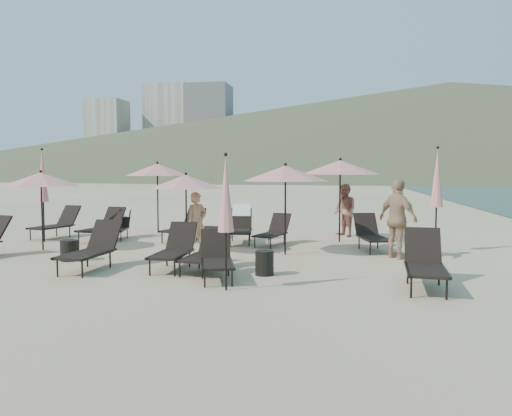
% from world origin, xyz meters
% --- Properties ---
extents(ground, '(800.00, 800.00, 0.00)m').
position_xyz_m(ground, '(0.00, 0.00, 0.00)').
color(ground, '#D6BA8C').
rests_on(ground, ground).
extents(volcanic_headland, '(690.00, 690.00, 55.00)m').
position_xyz_m(volcanic_headland, '(71.37, 302.62, 26.49)').
color(volcanic_headland, brown).
rests_on(volcanic_headland, ground).
extents(hotel_skyline, '(109.00, 82.00, 55.00)m').
position_xyz_m(hotel_skyline, '(-93.62, 271.21, 24.18)').
color(hotel_skyline, beige).
rests_on(hotel_skyline, ground).
extents(lounger_1, '(0.72, 1.77, 1.00)m').
position_xyz_m(lounger_1, '(-2.59, -0.17, 0.47)').
color(lounger_1, black).
rests_on(lounger_1, ground).
extents(lounger_2, '(0.67, 1.67, 0.95)m').
position_xyz_m(lounger_2, '(-0.90, 0.25, 0.44)').
color(lounger_2, black).
rests_on(lounger_2, ground).
extents(lounger_3, '(0.75, 1.59, 0.88)m').
position_xyz_m(lounger_3, '(-0.17, 0.10, 0.41)').
color(lounger_3, black).
rests_on(lounger_3, ground).
extents(lounger_4, '(1.04, 1.67, 0.90)m').
position_xyz_m(lounger_4, '(0.25, -0.56, 0.42)').
color(lounger_4, black).
rests_on(lounger_4, ground).
extents(lounger_5, '(0.77, 1.79, 1.01)m').
position_xyz_m(lounger_5, '(4.12, -0.63, 0.47)').
color(lounger_5, black).
rests_on(lounger_5, ground).
extents(lounger_6, '(0.90, 1.62, 0.95)m').
position_xyz_m(lounger_6, '(-4.34, 4.67, 0.46)').
color(lounger_6, black).
rests_on(lounger_6, ground).
extents(lounger_7, '(0.89, 1.80, 0.99)m').
position_xyz_m(lounger_7, '(-4.57, 4.11, 0.46)').
color(lounger_7, black).
rests_on(lounger_7, ground).
extents(lounger_8, '(1.06, 1.78, 0.96)m').
position_xyz_m(lounger_8, '(-2.12, 4.53, 0.45)').
color(lounger_8, black).
rests_on(lounger_8, ground).
extents(lounger_9, '(0.94, 1.84, 1.10)m').
position_xyz_m(lounger_9, '(-0.39, 4.57, 0.52)').
color(lounger_9, black).
rests_on(lounger_9, ground).
extents(lounger_10, '(0.96, 1.62, 0.88)m').
position_xyz_m(lounger_10, '(0.66, 4.10, 0.41)').
color(lounger_10, black).
rests_on(lounger_10, ground).
extents(lounger_11, '(1.02, 1.75, 0.95)m').
position_xyz_m(lounger_11, '(3.37, 3.67, 0.44)').
color(lounger_11, black).
rests_on(lounger_11, ground).
extents(lounger_12, '(1.00, 1.82, 0.99)m').
position_xyz_m(lounger_12, '(-6.36, 4.49, 0.46)').
color(lounger_12, black).
rests_on(lounger_12, ground).
extents(umbrella_open_0, '(1.99, 1.99, 2.14)m').
position_xyz_m(umbrella_open_0, '(-5.27, 2.10, 1.89)').
color(umbrella_open_0, black).
rests_on(umbrella_open_0, ground).
extents(umbrella_open_1, '(1.93, 1.93, 2.07)m').
position_xyz_m(umbrella_open_1, '(-1.33, 2.34, 1.83)').
color(umbrella_open_1, black).
rests_on(umbrella_open_1, ground).
extents(umbrella_open_2, '(2.15, 2.15, 2.31)m').
position_xyz_m(umbrella_open_2, '(1.20, 2.52, 2.04)').
color(umbrella_open_2, black).
rests_on(umbrella_open_2, ground).
extents(umbrella_open_3, '(2.28, 2.28, 2.45)m').
position_xyz_m(umbrella_open_3, '(-3.69, 6.34, 2.17)').
color(umbrella_open_3, black).
rests_on(umbrella_open_3, ground).
extents(umbrella_open_4, '(2.33, 2.33, 2.51)m').
position_xyz_m(umbrella_open_4, '(2.50, 5.15, 2.22)').
color(umbrella_open_4, black).
rests_on(umbrella_open_4, ground).
extents(umbrella_closed_0, '(0.28, 0.28, 2.40)m').
position_xyz_m(umbrella_closed_0, '(0.67, -1.47, 1.67)').
color(umbrella_closed_0, black).
rests_on(umbrella_closed_0, ground).
extents(umbrella_closed_1, '(0.32, 0.32, 2.75)m').
position_xyz_m(umbrella_closed_1, '(5.00, 3.66, 1.91)').
color(umbrella_closed_1, black).
rests_on(umbrella_closed_1, ground).
extents(umbrella_closed_2, '(0.33, 0.33, 2.79)m').
position_xyz_m(umbrella_closed_2, '(-6.18, 3.54, 1.94)').
color(umbrella_closed_2, black).
rests_on(umbrella_closed_2, ground).
extents(side_table_0, '(0.44, 0.44, 0.49)m').
position_xyz_m(side_table_0, '(-3.66, 0.74, 0.24)').
color(side_table_0, black).
rests_on(side_table_0, ground).
extents(side_table_1, '(0.38, 0.38, 0.49)m').
position_xyz_m(side_table_1, '(1.11, -0.07, 0.25)').
color(side_table_1, black).
rests_on(side_table_1, ground).
extents(beachgoer_a, '(0.65, 0.68, 1.56)m').
position_xyz_m(beachgoer_a, '(-1.10, 2.50, 0.78)').
color(beachgoer_a, tan).
rests_on(beachgoer_a, ground).
extents(beachgoer_b, '(1.02, 1.06, 1.71)m').
position_xyz_m(beachgoer_b, '(2.64, 6.47, 0.86)').
color(beachgoer_b, '#A06452').
rests_on(beachgoer_b, ground).
extents(beachgoer_c, '(1.10, 1.15, 1.92)m').
position_xyz_m(beachgoer_c, '(3.93, 2.44, 0.96)').
color(beachgoer_c, tan).
rests_on(beachgoer_c, ground).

